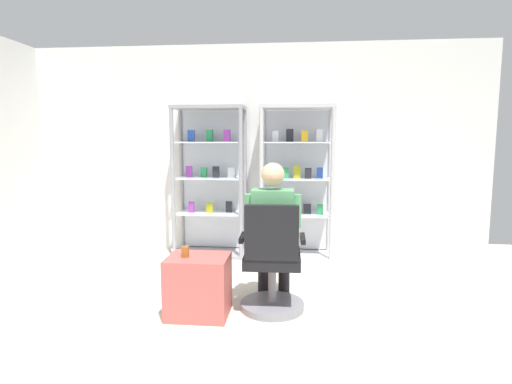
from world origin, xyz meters
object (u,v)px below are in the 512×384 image
(display_cabinet_left, at_px, (211,180))
(seated_shopkeeper, at_px, (273,227))
(office_chair, at_px, (272,267))
(tea_glass, at_px, (185,252))
(storage_crate, at_px, (198,286))
(display_cabinet_right, at_px, (297,181))

(display_cabinet_left, relative_size, seated_shopkeeper, 1.47)
(office_chair, relative_size, tea_glass, 10.47)
(office_chair, bearing_deg, storage_crate, -168.04)
(display_cabinet_right, xyz_separation_m, office_chair, (-0.21, -1.78, -0.57))
(display_cabinet_left, distance_m, tea_glass, 1.99)
(seated_shopkeeper, distance_m, storage_crate, 0.82)
(seated_shopkeeper, relative_size, storage_crate, 2.53)
(seated_shopkeeper, bearing_deg, display_cabinet_left, 118.87)
(tea_glass, bearing_deg, storage_crate, 13.14)
(tea_glass, bearing_deg, display_cabinet_left, 95.25)
(office_chair, height_order, seated_shopkeeper, seated_shopkeeper)
(seated_shopkeeper, distance_m, tea_glass, 0.80)
(display_cabinet_right, relative_size, seated_shopkeeper, 1.47)
(display_cabinet_right, bearing_deg, tea_glass, -115.50)
(display_cabinet_right, bearing_deg, storage_crate, -113.25)
(display_cabinet_right, bearing_deg, display_cabinet_left, 179.95)
(storage_crate, bearing_deg, office_chair, 11.96)
(tea_glass, bearing_deg, office_chair, 12.12)
(display_cabinet_left, xyz_separation_m, tea_glass, (0.18, -1.94, -0.41))
(display_cabinet_left, distance_m, office_chair, 2.07)
(display_cabinet_left, height_order, display_cabinet_right, same)
(seated_shopkeeper, bearing_deg, display_cabinet_right, 82.65)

